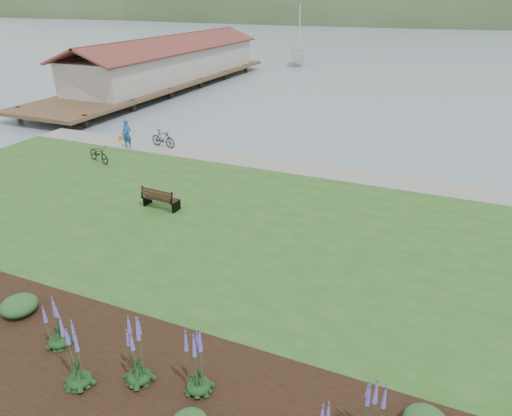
{
  "coord_description": "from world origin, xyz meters",
  "views": [
    {
      "loc": [
        9.3,
        -16.65,
        9.42
      ],
      "look_at": [
        2.49,
        -0.79,
        1.3
      ],
      "focal_mm": 32.0,
      "sensor_mm": 36.0,
      "label": 1
    }
  ],
  "objects_px": {
    "park_bench": "(160,198)",
    "person": "(127,132)",
    "sailboat": "(298,66)",
    "bicycle_a": "(99,154)"
  },
  "relations": [
    {
      "from": "park_bench",
      "to": "bicycle_a",
      "type": "bearing_deg",
      "value": 153.76
    },
    {
      "from": "park_bench",
      "to": "person",
      "type": "distance_m",
      "value": 9.94
    },
    {
      "from": "person",
      "to": "sailboat",
      "type": "xyz_separation_m",
      "value": [
        -2.76,
        42.83,
        -1.48
      ]
    },
    {
      "from": "park_bench",
      "to": "person",
      "type": "xyz_separation_m",
      "value": [
        -7.11,
        6.92,
        0.55
      ]
    },
    {
      "from": "park_bench",
      "to": "person",
      "type": "relative_size",
      "value": 0.81
    },
    {
      "from": "bicycle_a",
      "to": "sailboat",
      "type": "xyz_separation_m",
      "value": [
        -2.88,
        45.68,
        -0.91
      ]
    },
    {
      "from": "person",
      "to": "bicycle_a",
      "type": "xyz_separation_m",
      "value": [
        0.11,
        -2.85,
        -0.57
      ]
    },
    {
      "from": "person",
      "to": "sailboat",
      "type": "height_order",
      "value": "sailboat"
    },
    {
      "from": "sailboat",
      "to": "park_bench",
      "type": "bearing_deg",
      "value": -99.83
    },
    {
      "from": "park_bench",
      "to": "sailboat",
      "type": "relative_size",
      "value": 0.07
    }
  ]
}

